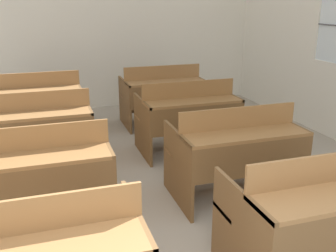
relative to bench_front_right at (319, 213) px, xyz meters
name	(u,v)px	position (x,y,z in m)	size (l,w,h in m)	color
wall_back	(67,13)	(-1.17, 4.80, 1.11)	(6.42, 0.06, 3.13)	white
bench_front_right	(319,213)	(0.00, 0.00, 0.00)	(1.13, 0.75, 0.88)	brown
bench_second_left	(39,176)	(-1.74, 1.16, 0.00)	(1.13, 0.75, 0.88)	brown
bench_second_right	(236,151)	(-0.01, 1.15, 0.00)	(1.13, 0.75, 0.88)	brown
bench_third_left	(38,130)	(-1.74, 2.35, 0.00)	(1.13, 0.75, 0.88)	brown
bench_third_right	(188,115)	(-0.02, 2.36, 0.00)	(1.13, 0.75, 0.88)	brown
bench_back_left	(38,103)	(-1.73, 3.51, 0.00)	(1.13, 0.75, 0.88)	brown
bench_back_right	(162,94)	(0.01, 3.51, 0.00)	(1.13, 0.75, 0.88)	brown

